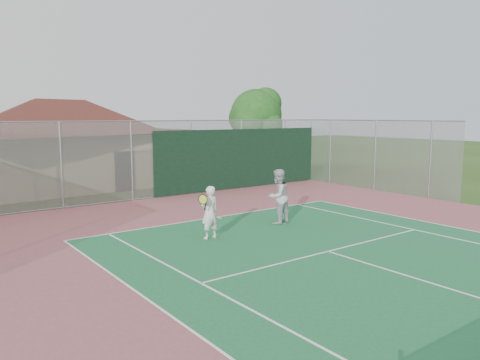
{
  "coord_description": "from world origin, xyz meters",
  "views": [
    {
      "loc": [
        -9.42,
        -2.13,
        3.72
      ],
      "look_at": [
        0.06,
        10.52,
        1.55
      ],
      "focal_mm": 35.0,
      "sensor_mm": 36.0,
      "label": 1
    }
  ],
  "objects_px": {
    "clubhouse": "(59,135)",
    "tree": "(257,117)",
    "player_white_front": "(210,213)",
    "player_grey_back": "(278,197)"
  },
  "relations": [
    {
      "from": "clubhouse",
      "to": "player_white_front",
      "type": "distance_m",
      "value": 14.04
    },
    {
      "from": "clubhouse",
      "to": "tree",
      "type": "relative_size",
      "value": 2.33
    },
    {
      "from": "clubhouse",
      "to": "player_grey_back",
      "type": "distance_m",
      "value": 14.14
    },
    {
      "from": "clubhouse",
      "to": "player_grey_back",
      "type": "relative_size",
      "value": 6.85
    },
    {
      "from": "clubhouse",
      "to": "tree",
      "type": "height_order",
      "value": "tree"
    },
    {
      "from": "clubhouse",
      "to": "tree",
      "type": "xyz_separation_m",
      "value": [
        12.18,
        -1.54,
        0.92
      ]
    },
    {
      "from": "clubhouse",
      "to": "player_white_front",
      "type": "relative_size",
      "value": 7.98
    },
    {
      "from": "tree",
      "to": "player_white_front",
      "type": "relative_size",
      "value": 3.43
    },
    {
      "from": "tree",
      "to": "player_grey_back",
      "type": "xyz_separation_m",
      "value": [
        -8.82,
        -12.08,
        -2.71
      ]
    },
    {
      "from": "player_white_front",
      "to": "player_grey_back",
      "type": "bearing_deg",
      "value": -176.54
    }
  ]
}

